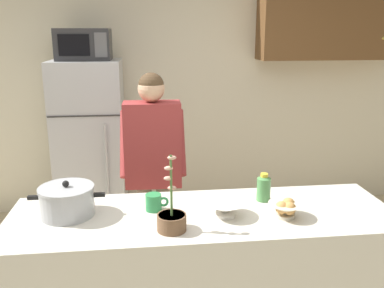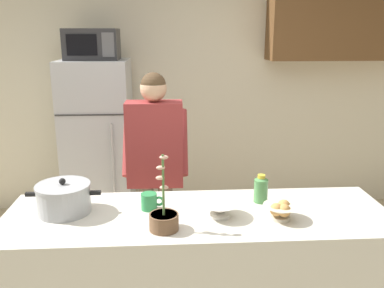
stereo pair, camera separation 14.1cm
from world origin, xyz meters
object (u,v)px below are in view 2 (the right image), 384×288
(refrigerator, at_px, (99,145))
(bottle_near_edge, at_px, (261,189))
(microwave, at_px, (92,44))
(empty_bowl, at_px, (219,209))
(coffee_mug, at_px, (150,201))
(potted_orchid, at_px, (164,218))
(person_near_pot, at_px, (155,155))
(cooking_pot, at_px, (64,198))
(bread_bowl, at_px, (281,210))

(refrigerator, distance_m, bottle_near_edge, 2.11)
(microwave, distance_m, empty_bowl, 2.26)
(microwave, height_order, coffee_mug, microwave)
(bottle_near_edge, bearing_deg, potted_orchid, -150.70)
(microwave, distance_m, person_near_pot, 1.39)
(cooking_pot, relative_size, coffee_mug, 3.13)
(empty_bowl, bearing_deg, coffee_mug, 162.71)
(cooking_pot, xyz_separation_m, bread_bowl, (1.18, -0.17, -0.03))
(refrigerator, relative_size, person_near_pot, 1.01)
(cooking_pot, relative_size, bread_bowl, 2.16)
(microwave, xyz_separation_m, cooking_pot, (0.09, -1.76, -0.78))
(cooking_pot, bearing_deg, microwave, 93.06)
(empty_bowl, bearing_deg, bread_bowl, -9.93)
(coffee_mug, bearing_deg, person_near_pot, 89.01)
(cooking_pot, xyz_separation_m, empty_bowl, (0.86, -0.11, -0.04))
(empty_bowl, height_order, potted_orchid, potted_orchid)
(person_near_pot, height_order, bread_bowl, person_near_pot)
(coffee_mug, xyz_separation_m, potted_orchid, (0.08, -0.25, 0.01))
(cooking_pot, bearing_deg, empty_bowl, -7.32)
(person_near_pot, relative_size, coffee_mug, 12.38)
(empty_bowl, distance_m, bottle_near_edge, 0.33)
(bread_bowl, bearing_deg, microwave, 123.39)
(person_near_pot, distance_m, coffee_mug, 0.76)
(refrigerator, height_order, bottle_near_edge, refrigerator)
(microwave, xyz_separation_m, bottle_near_edge, (1.22, -1.69, -0.78))
(empty_bowl, bearing_deg, refrigerator, 116.61)
(cooking_pot, height_order, empty_bowl, cooking_pot)
(bottle_near_edge, bearing_deg, refrigerator, 125.45)
(empty_bowl, height_order, bottle_near_edge, bottle_near_edge)
(coffee_mug, bearing_deg, microwave, 107.91)
(person_near_pot, bearing_deg, cooking_pot, -122.18)
(person_near_pot, bearing_deg, empty_bowl, -67.26)
(coffee_mug, relative_size, bottle_near_edge, 0.77)
(cooking_pot, relative_size, bottle_near_edge, 2.42)
(cooking_pot, bearing_deg, person_near_pot, 57.82)
(microwave, distance_m, bottle_near_edge, 2.22)
(microwave, relative_size, bottle_near_edge, 2.84)
(bread_bowl, bearing_deg, coffee_mug, 166.02)
(cooking_pot, bearing_deg, bread_bowl, -8.04)
(empty_bowl, bearing_deg, potted_orchid, -155.90)
(microwave, relative_size, coffee_mug, 3.66)
(refrigerator, height_order, coffee_mug, refrigerator)
(person_near_pot, height_order, coffee_mug, person_near_pot)
(refrigerator, height_order, cooking_pot, refrigerator)
(coffee_mug, distance_m, bottle_near_edge, 0.66)
(microwave, bearing_deg, bottle_near_edge, -54.20)
(cooking_pot, distance_m, bread_bowl, 1.19)
(potted_orchid, bearing_deg, bottle_near_edge, 29.30)
(refrigerator, height_order, microwave, microwave)
(potted_orchid, bearing_deg, person_near_pot, 93.87)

